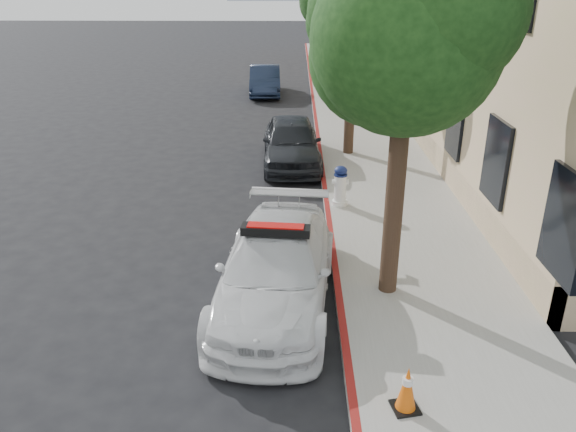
% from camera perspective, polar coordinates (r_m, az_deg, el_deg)
% --- Properties ---
extents(ground, '(120.00, 120.00, 0.00)m').
position_cam_1_polar(ground, '(11.60, -5.81, -2.84)').
color(ground, black).
rests_on(ground, ground).
extents(sidewalk, '(3.20, 50.00, 0.15)m').
position_cam_1_polar(sidewalk, '(21.07, 7.10, 9.40)').
color(sidewalk, gray).
rests_on(sidewalk, ground).
extents(curb_strip, '(0.12, 50.00, 0.15)m').
position_cam_1_polar(curb_strip, '(20.96, 2.85, 9.47)').
color(curb_strip, maroon).
rests_on(curb_strip, ground).
extents(tree_near, '(2.92, 2.82, 5.62)m').
position_cam_1_polar(tree_near, '(8.51, 12.28, 17.32)').
color(tree_near, black).
rests_on(tree_near, sidewalk).
extents(tree_mid, '(2.77, 2.64, 5.43)m').
position_cam_1_polar(tree_mid, '(16.42, 6.85, 19.94)').
color(tree_mid, black).
rests_on(tree_mid, sidewalk).
extents(police_car, '(2.22, 4.60, 1.44)m').
position_cam_1_polar(police_car, '(9.24, -1.22, -5.40)').
color(police_car, white).
rests_on(police_car, ground).
extents(parked_car_mid, '(1.78, 4.07, 1.37)m').
position_cam_1_polar(parked_car_mid, '(16.17, 0.36, 7.53)').
color(parked_car_mid, black).
rests_on(parked_car_mid, ground).
extents(parked_car_far, '(1.54, 3.92, 1.27)m').
position_cam_1_polar(parked_car_far, '(26.33, -2.36, 13.59)').
color(parked_car_far, '#162037').
rests_on(parked_car_far, ground).
extents(fire_hydrant, '(0.39, 0.36, 0.95)m').
position_cam_1_polar(fire_hydrant, '(12.97, 5.33, 3.03)').
color(fire_hydrant, white).
rests_on(fire_hydrant, sidewalk).
extents(traffic_cone, '(0.38, 0.38, 0.62)m').
position_cam_1_polar(traffic_cone, '(7.29, 12.00, -16.78)').
color(traffic_cone, black).
rests_on(traffic_cone, sidewalk).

